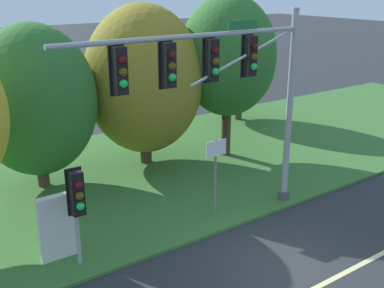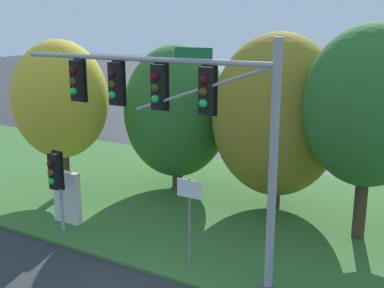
{
  "view_description": "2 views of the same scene",
  "coord_description": "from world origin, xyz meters",
  "px_view_note": "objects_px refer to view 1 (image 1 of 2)",
  "views": [
    {
      "loc": [
        -8.81,
        -8.01,
        7.56
      ],
      "look_at": [
        -0.88,
        3.19,
        2.9
      ],
      "focal_mm": 45.0,
      "sensor_mm": 36.0,
      "label": 1
    },
    {
      "loc": [
        7.02,
        -7.79,
        7.09
      ],
      "look_at": [
        -0.11,
        4.47,
        3.5
      ],
      "focal_mm": 45.0,
      "sensor_mm": 36.0,
      "label": 2
    }
  ],
  "objects_px": {
    "tree_tall_centre": "(240,64)",
    "info_kiosk": "(58,227)",
    "tree_behind_signpost": "(144,80)",
    "traffic_signal_mast": "(226,79)",
    "tree_mid_verge": "(228,56)",
    "route_sign_post": "(216,165)",
    "tree_left_of_mast": "(35,101)",
    "pedestrian_signal_near_kerb": "(77,198)"
  },
  "relations": [
    {
      "from": "info_kiosk",
      "to": "tree_left_of_mast",
      "type": "bearing_deg",
      "value": 75.77
    },
    {
      "from": "route_sign_post",
      "to": "tree_tall_centre",
      "type": "height_order",
      "value": "tree_tall_centre"
    },
    {
      "from": "pedestrian_signal_near_kerb",
      "to": "route_sign_post",
      "type": "height_order",
      "value": "pedestrian_signal_near_kerb"
    },
    {
      "from": "info_kiosk",
      "to": "pedestrian_signal_near_kerb",
      "type": "bearing_deg",
      "value": -67.02
    },
    {
      "from": "pedestrian_signal_near_kerb",
      "to": "tree_behind_signpost",
      "type": "relative_size",
      "value": 0.43
    },
    {
      "from": "info_kiosk",
      "to": "tree_mid_verge",
      "type": "bearing_deg",
      "value": 23.2
    },
    {
      "from": "pedestrian_signal_near_kerb",
      "to": "info_kiosk",
      "type": "xyz_separation_m",
      "value": [
        -0.33,
        0.77,
        -1.09
      ]
    },
    {
      "from": "tree_left_of_mast",
      "to": "pedestrian_signal_near_kerb",
      "type": "bearing_deg",
      "value": -99.51
    },
    {
      "from": "route_sign_post",
      "to": "info_kiosk",
      "type": "bearing_deg",
      "value": 175.99
    },
    {
      "from": "tree_behind_signpost",
      "to": "info_kiosk",
      "type": "bearing_deg",
      "value": -138.27
    },
    {
      "from": "tree_tall_centre",
      "to": "info_kiosk",
      "type": "height_order",
      "value": "tree_tall_centre"
    },
    {
      "from": "pedestrian_signal_near_kerb",
      "to": "tree_mid_verge",
      "type": "xyz_separation_m",
      "value": [
        8.96,
        4.75,
        2.39
      ]
    },
    {
      "from": "route_sign_post",
      "to": "tree_behind_signpost",
      "type": "relative_size",
      "value": 0.39
    },
    {
      "from": "traffic_signal_mast",
      "to": "info_kiosk",
      "type": "height_order",
      "value": "traffic_signal_mast"
    },
    {
      "from": "tree_mid_verge",
      "to": "tree_tall_centre",
      "type": "distance_m",
      "value": 6.12
    },
    {
      "from": "route_sign_post",
      "to": "tree_mid_verge",
      "type": "height_order",
      "value": "tree_mid_verge"
    },
    {
      "from": "route_sign_post",
      "to": "tree_left_of_mast",
      "type": "height_order",
      "value": "tree_left_of_mast"
    },
    {
      "from": "route_sign_post",
      "to": "tree_left_of_mast",
      "type": "xyz_separation_m",
      "value": [
        -3.94,
        5.65,
        1.59
      ]
    },
    {
      "from": "traffic_signal_mast",
      "to": "info_kiosk",
      "type": "distance_m",
      "value": 6.46
    },
    {
      "from": "tree_left_of_mast",
      "to": "tree_tall_centre",
      "type": "bearing_deg",
      "value": 13.11
    },
    {
      "from": "tree_left_of_mast",
      "to": "tree_behind_signpost",
      "type": "relative_size",
      "value": 0.92
    },
    {
      "from": "tree_behind_signpost",
      "to": "info_kiosk",
      "type": "height_order",
      "value": "tree_behind_signpost"
    },
    {
      "from": "route_sign_post",
      "to": "info_kiosk",
      "type": "xyz_separation_m",
      "value": [
        -5.28,
        0.37,
        -0.81
      ]
    },
    {
      "from": "tree_behind_signpost",
      "to": "traffic_signal_mast",
      "type": "bearing_deg",
      "value": -96.17
    },
    {
      "from": "traffic_signal_mast",
      "to": "pedestrian_signal_near_kerb",
      "type": "height_order",
      "value": "traffic_signal_mast"
    },
    {
      "from": "tree_behind_signpost",
      "to": "tree_mid_verge",
      "type": "distance_m",
      "value": 3.75
    },
    {
      "from": "route_sign_post",
      "to": "tree_tall_centre",
      "type": "bearing_deg",
      "value": 45.69
    },
    {
      "from": "tree_tall_centre",
      "to": "info_kiosk",
      "type": "relative_size",
      "value": 2.93
    },
    {
      "from": "tree_tall_centre",
      "to": "info_kiosk",
      "type": "bearing_deg",
      "value": -149.08
    },
    {
      "from": "route_sign_post",
      "to": "info_kiosk",
      "type": "distance_m",
      "value": 5.36
    },
    {
      "from": "pedestrian_signal_near_kerb",
      "to": "tree_left_of_mast",
      "type": "xyz_separation_m",
      "value": [
        1.01,
        6.05,
        1.31
      ]
    },
    {
      "from": "traffic_signal_mast",
      "to": "tree_mid_verge",
      "type": "bearing_deg",
      "value": 49.99
    },
    {
      "from": "route_sign_post",
      "to": "info_kiosk",
      "type": "relative_size",
      "value": 1.39
    },
    {
      "from": "route_sign_post",
      "to": "tree_behind_signpost",
      "type": "xyz_separation_m",
      "value": [
        0.55,
        5.57,
        1.86
      ]
    },
    {
      "from": "pedestrian_signal_near_kerb",
      "to": "tree_mid_verge",
      "type": "height_order",
      "value": "tree_mid_verge"
    },
    {
      "from": "info_kiosk",
      "to": "route_sign_post",
      "type": "bearing_deg",
      "value": -4.01
    },
    {
      "from": "tree_behind_signpost",
      "to": "route_sign_post",
      "type": "bearing_deg",
      "value": -95.64
    },
    {
      "from": "tree_left_of_mast",
      "to": "info_kiosk",
      "type": "relative_size",
      "value": 3.24
    },
    {
      "from": "tree_tall_centre",
      "to": "route_sign_post",
      "type": "bearing_deg",
      "value": -134.31
    },
    {
      "from": "traffic_signal_mast",
      "to": "tree_mid_verge",
      "type": "relative_size",
      "value": 1.2
    },
    {
      "from": "traffic_signal_mast",
      "to": "info_kiosk",
      "type": "relative_size",
      "value": 4.42
    },
    {
      "from": "tree_behind_signpost",
      "to": "tree_mid_verge",
      "type": "height_order",
      "value": "tree_mid_verge"
    }
  ]
}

